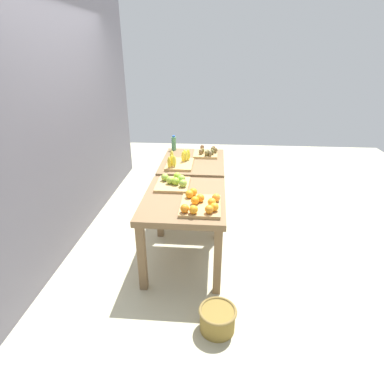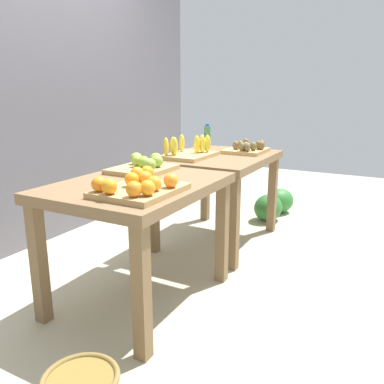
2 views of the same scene
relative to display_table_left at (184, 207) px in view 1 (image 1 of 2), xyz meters
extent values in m
plane|color=#B7B292|center=(0.56, 0.00, -0.64)|extent=(8.00, 8.00, 0.00)
cube|color=#5E5B65|center=(0.56, 1.35, 0.86)|extent=(4.40, 0.12, 3.00)
cube|color=brown|center=(0.00, 0.00, 0.08)|extent=(1.04, 0.80, 0.06)
cube|color=brown|center=(-0.46, -0.34, -0.29)|extent=(0.07, 0.07, 0.69)
cube|color=brown|center=(0.46, -0.34, -0.29)|extent=(0.07, 0.07, 0.69)
cube|color=brown|center=(-0.46, 0.34, -0.29)|extent=(0.07, 0.07, 0.69)
cube|color=brown|center=(0.46, 0.34, -0.29)|extent=(0.07, 0.07, 0.69)
cube|color=brown|center=(1.12, 0.00, 0.08)|extent=(1.04, 0.80, 0.06)
cube|color=brown|center=(0.66, -0.34, -0.29)|extent=(0.07, 0.07, 0.69)
cube|color=brown|center=(1.58, -0.34, -0.29)|extent=(0.07, 0.07, 0.69)
cube|color=brown|center=(0.66, 0.34, -0.29)|extent=(0.07, 0.07, 0.69)
cube|color=brown|center=(1.58, 0.34, -0.29)|extent=(0.07, 0.07, 0.69)
cube|color=tan|center=(-0.21, -0.17, 0.12)|extent=(0.44, 0.36, 0.03)
sphere|color=orange|center=(-0.39, -0.12, 0.18)|extent=(0.09, 0.09, 0.08)
sphere|color=orange|center=(-0.21, -0.12, 0.18)|extent=(0.10, 0.10, 0.08)
sphere|color=orange|center=(-0.23, -0.27, 0.18)|extent=(0.10, 0.10, 0.08)
sphere|color=orange|center=(-0.03, -0.09, 0.18)|extent=(0.10, 0.10, 0.08)
sphere|color=orange|center=(-0.15, -0.16, 0.18)|extent=(0.11, 0.11, 0.08)
sphere|color=orange|center=(-0.13, -0.31, 0.18)|extent=(0.08, 0.08, 0.08)
sphere|color=orange|center=(-0.37, -0.25, 0.18)|extent=(0.11, 0.11, 0.08)
sphere|color=orange|center=(-0.08, -0.06, 0.18)|extent=(0.09, 0.09, 0.08)
sphere|color=orange|center=(-0.37, -0.04, 0.18)|extent=(0.10, 0.10, 0.08)
sphere|color=orange|center=(-0.32, -0.30, 0.18)|extent=(0.09, 0.09, 0.08)
cube|color=tan|center=(0.26, 0.15, 0.12)|extent=(0.40, 0.34, 0.03)
sphere|color=#94BC3D|center=(0.25, 0.17, 0.18)|extent=(0.09, 0.09, 0.08)
sphere|color=#93BA3F|center=(0.32, 0.24, 0.18)|extent=(0.09, 0.09, 0.08)
sphere|color=#92B92F|center=(0.37, 0.11, 0.18)|extent=(0.09, 0.09, 0.08)
sphere|color=#8AB62F|center=(0.22, 0.11, 0.18)|extent=(0.10, 0.10, 0.08)
sphere|color=#89B03F|center=(0.17, 0.03, 0.18)|extent=(0.11, 0.11, 0.08)
sphere|color=#89BB3E|center=(0.30, 0.06, 0.18)|extent=(0.11, 0.11, 0.08)
cube|color=tan|center=(0.90, 0.15, 0.12)|extent=(0.44, 0.32, 0.03)
ellipsoid|color=yellow|center=(0.72, 0.25, 0.21)|extent=(0.07, 0.06, 0.14)
ellipsoid|color=yellow|center=(0.79, 0.23, 0.21)|extent=(0.06, 0.06, 0.14)
ellipsoid|color=yellow|center=(0.95, 0.11, 0.21)|extent=(0.06, 0.06, 0.14)
ellipsoid|color=yellow|center=(0.99, 0.08, 0.21)|extent=(0.05, 0.06, 0.14)
ellipsoid|color=yellow|center=(1.03, 0.10, 0.21)|extent=(0.06, 0.06, 0.14)
ellipsoid|color=yellow|center=(1.04, 0.06, 0.21)|extent=(0.06, 0.06, 0.14)
ellipsoid|color=yellow|center=(0.97, 0.26, 0.21)|extent=(0.04, 0.05, 0.14)
ellipsoid|color=yellow|center=(0.76, 0.20, 0.21)|extent=(0.05, 0.06, 0.14)
cube|color=tan|center=(1.36, -0.15, 0.12)|extent=(0.36, 0.32, 0.03)
ellipsoid|color=brown|center=(1.29, -0.24, 0.18)|extent=(0.06, 0.06, 0.07)
ellipsoid|color=olive|center=(1.26, -0.19, 0.18)|extent=(0.07, 0.07, 0.07)
ellipsoid|color=brown|center=(1.50, -0.10, 0.18)|extent=(0.06, 0.07, 0.07)
ellipsoid|color=brown|center=(1.28, -0.09, 0.18)|extent=(0.06, 0.07, 0.07)
ellipsoid|color=brown|center=(1.46, -0.26, 0.18)|extent=(0.07, 0.07, 0.07)
ellipsoid|color=brown|center=(1.22, -0.17, 0.18)|extent=(0.07, 0.07, 0.07)
ellipsoid|color=brown|center=(1.22, -0.22, 0.18)|extent=(0.06, 0.06, 0.07)
ellipsoid|color=brown|center=(1.40, -0.25, 0.18)|extent=(0.06, 0.06, 0.07)
ellipsoid|color=olive|center=(1.34, -0.11, 0.18)|extent=(0.07, 0.07, 0.07)
ellipsoid|color=brown|center=(1.37, -0.29, 0.18)|extent=(0.07, 0.07, 0.07)
cylinder|color=#4C8C59|center=(1.55, 0.31, 0.20)|extent=(0.06, 0.06, 0.19)
cylinder|color=blue|center=(1.55, 0.31, 0.31)|extent=(0.04, 0.04, 0.02)
ellipsoid|color=#2E7330|center=(2.17, -0.25, -0.51)|extent=(0.40, 0.38, 0.26)
ellipsoid|color=#2C6B2C|center=(1.85, -0.22, -0.50)|extent=(0.37, 0.32, 0.26)
cylinder|color=olive|center=(-0.88, -0.35, -0.54)|extent=(0.28, 0.28, 0.19)
torus|color=olive|center=(-0.88, -0.35, -0.45)|extent=(0.30, 0.30, 0.02)
camera|label=1|loc=(-2.71, -0.29, 1.40)|focal=29.01mm
camera|label=2|loc=(-1.81, -1.33, 0.62)|focal=36.80mm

